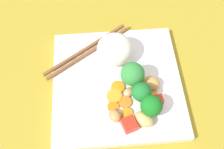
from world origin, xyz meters
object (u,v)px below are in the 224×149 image
at_px(broccoli_floret_1, 141,92).
at_px(rice_mound, 114,49).
at_px(chopstick_pair, 87,51).
at_px(carrot_slice_0, 125,102).
at_px(square_plate, 117,83).

bearing_deg(broccoli_floret_1, rice_mound, -157.56).
bearing_deg(broccoli_floret_1, chopstick_pair, -140.90).
height_order(carrot_slice_0, chopstick_pair, chopstick_pair).
bearing_deg(rice_mound, broccoli_floret_1, 22.44).
xyz_separation_m(broccoli_floret_1, chopstick_pair, (-0.13, -0.11, -0.03)).
relative_size(square_plate, chopstick_pair, 1.39).
bearing_deg(carrot_slice_0, broccoli_floret_1, 96.78).
bearing_deg(broccoli_floret_1, square_plate, -137.22).
height_order(square_plate, broccoli_floret_1, broccoli_floret_1).
bearing_deg(chopstick_pair, rice_mound, 127.87).
distance_m(carrot_slice_0, chopstick_pair, 0.15).
xyz_separation_m(square_plate, chopstick_pair, (-0.08, -0.06, 0.01)).
distance_m(rice_mound, broccoli_floret_1, 0.12).
bearing_deg(rice_mound, carrot_slice_0, 7.07).
relative_size(square_plate, broccoli_floret_1, 4.88).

